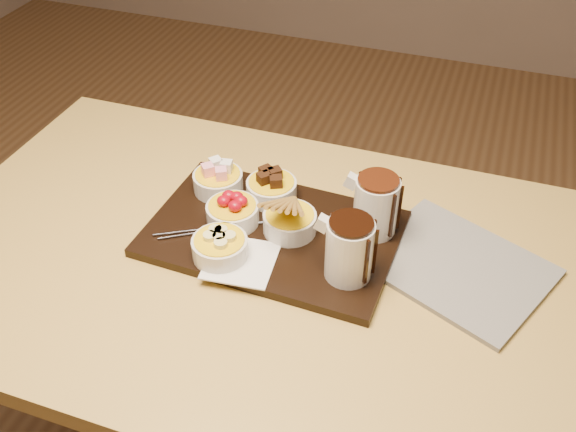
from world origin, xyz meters
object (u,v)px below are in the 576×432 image
(serving_board, at_px, (273,233))
(newspaper, at_px, (457,266))
(dining_table, at_px, (243,288))
(pitcher_dark_chocolate, at_px, (349,250))
(pitcher_milk_chocolate, at_px, (376,206))
(bowl_strawberries, at_px, (233,214))

(serving_board, relative_size, newspaper, 1.54)
(dining_table, distance_m, pitcher_dark_chocolate, 0.27)
(serving_board, distance_m, pitcher_milk_chocolate, 0.20)
(bowl_strawberries, bearing_deg, serving_board, 1.28)
(pitcher_milk_chocolate, distance_m, newspaper, 0.18)
(bowl_strawberries, bearing_deg, newspaper, 4.13)
(dining_table, relative_size, serving_board, 2.61)
(bowl_strawberries, bearing_deg, pitcher_dark_chocolate, -14.95)
(newspaper, bearing_deg, dining_table, -143.52)
(pitcher_dark_chocolate, bearing_deg, bowl_strawberries, 167.35)
(serving_board, xyz_separation_m, bowl_strawberries, (-0.08, -0.00, 0.03))
(dining_table, bearing_deg, newspaper, 12.50)
(serving_board, relative_size, pitcher_milk_chocolate, 4.11)
(pitcher_dark_chocolate, relative_size, newspaper, 0.37)
(dining_table, xyz_separation_m, serving_board, (0.04, 0.06, 0.11))
(pitcher_dark_chocolate, xyz_separation_m, newspaper, (0.18, 0.10, -0.07))
(serving_board, distance_m, bowl_strawberries, 0.08)
(pitcher_milk_chocolate, bearing_deg, bowl_strawberries, -163.61)
(serving_board, xyz_separation_m, newspaper, (0.34, 0.03, -0.00))
(pitcher_milk_chocolate, xyz_separation_m, newspaper, (0.16, -0.03, -0.07))
(newspaper, bearing_deg, bowl_strawberries, -151.90)
(serving_board, xyz_separation_m, pitcher_dark_chocolate, (0.16, -0.07, 0.06))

